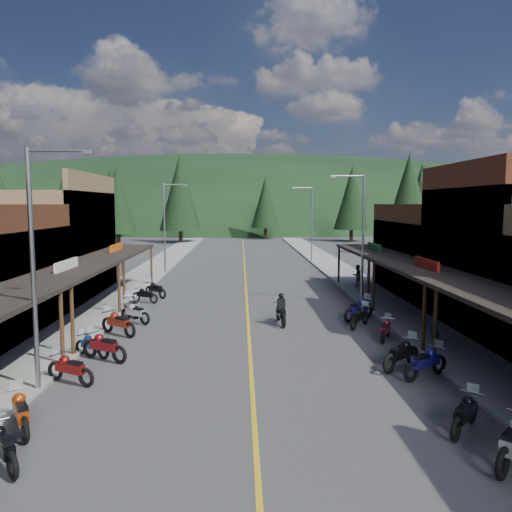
{
  "coord_description": "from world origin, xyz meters",
  "views": [
    {
      "loc": [
        -0.37,
        -22.19,
        6.23
      ],
      "look_at": [
        0.57,
        8.51,
        3.0
      ],
      "focal_mm": 35.0,
      "sensor_mm": 36.0,
      "label": 1
    }
  ],
  "objects": [
    {
      "name": "pine_5",
      "position": [
        34.0,
        72.0,
        7.99
      ],
      "size": [
        6.72,
        6.72,
        14.0
      ],
      "color": "black",
      "rests_on": "ground"
    },
    {
      "name": "bike_east_5",
      "position": [
        6.24,
        -5.05,
        0.63
      ],
      "size": [
        2.24,
        1.78,
        1.25
      ],
      "primitive_type": null,
      "rotation": [
        0.0,
        0.0,
        -1.01
      ],
      "color": "navy",
      "rests_on": "ground"
    },
    {
      "name": "sidewalk_east",
      "position": [
        8.7,
        20.0,
        0.07
      ],
      "size": [
        3.4,
        94.0,
        0.15
      ],
      "primitive_type": "cube",
      "color": "gray",
      "rests_on": "ground"
    },
    {
      "name": "pine_6",
      "position": [
        46.0,
        64.0,
        6.48
      ],
      "size": [
        5.04,
        5.04,
        11.0
      ],
      "color": "black",
      "rests_on": "ground"
    },
    {
      "name": "pine_9",
      "position": [
        24.0,
        45.0,
        6.38
      ],
      "size": [
        4.93,
        4.93,
        10.8
      ],
      "color": "black",
      "rests_on": "ground"
    },
    {
      "name": "bike_west_4",
      "position": [
        -6.41,
        -8.9,
        0.61
      ],
      "size": [
        1.71,
        2.2,
        1.22
      ],
      "primitive_type": null,
      "rotation": [
        0.0,
        0.0,
        0.54
      ],
      "color": "#AC370C",
      "rests_on": "ground"
    },
    {
      "name": "bike_east_9",
      "position": [
        5.94,
        3.86,
        0.67
      ],
      "size": [
        2.28,
        2.1,
        1.33
      ],
      "primitive_type": null,
      "rotation": [
        0.0,
        0.0,
        -0.87
      ],
      "color": "navy",
      "rests_on": "ground"
    },
    {
      "name": "ground",
      "position": [
        0.0,
        0.0,
        0.0
      ],
      "size": [
        220.0,
        220.0,
        0.0
      ],
      "primitive_type": "plane",
      "color": "#38383A",
      "rests_on": "ground"
    },
    {
      "name": "streetlight_2",
      "position": [
        6.95,
        8.0,
        4.46
      ],
      "size": [
        2.16,
        0.18,
        8.0
      ],
      "color": "gray",
      "rests_on": "ground"
    },
    {
      "name": "bike_west_9",
      "position": [
        -5.92,
        3.61,
        0.6
      ],
      "size": [
        2.09,
        1.82,
        1.2
      ],
      "primitive_type": null,
      "rotation": [
        0.0,
        0.0,
        0.92
      ],
      "color": "#A9AAAF",
      "rests_on": "ground"
    },
    {
      "name": "pine_2",
      "position": [
        -10.0,
        58.0,
        7.99
      ],
      "size": [
        6.72,
        6.72,
        14.0
      ],
      "color": "black",
      "rests_on": "ground"
    },
    {
      "name": "bike_east_8",
      "position": [
        5.63,
        2.33,
        0.6
      ],
      "size": [
        1.82,
        2.12,
        1.21
      ],
      "primitive_type": null,
      "rotation": [
        0.0,
        0.0,
        -0.64
      ],
      "color": "black",
      "rests_on": "ground"
    },
    {
      "name": "pine_10",
      "position": [
        -18.0,
        50.0,
        6.78
      ],
      "size": [
        5.38,
        5.38,
        11.6
      ],
      "color": "black",
      "rests_on": "ground"
    },
    {
      "name": "bike_west_10",
      "position": [
        -6.44,
        5.3,
        0.63
      ],
      "size": [
        1.73,
        2.28,
        1.26
      ],
      "primitive_type": null,
      "rotation": [
        0.0,
        0.0,
        0.52
      ],
      "color": "gray",
      "rests_on": "ground"
    },
    {
      "name": "pine_8",
      "position": [
        -22.0,
        40.0,
        5.98
      ],
      "size": [
        4.48,
        4.48,
        10.0
      ],
      "color": "black",
      "rests_on": "ground"
    },
    {
      "name": "bike_east_6",
      "position": [
        5.67,
        -4.07,
        0.65
      ],
      "size": [
        2.21,
        2.05,
        1.3
      ],
      "primitive_type": null,
      "rotation": [
        0.0,
        0.0,
        -0.86
      ],
      "color": "black",
      "rests_on": "ground"
    },
    {
      "name": "pine_4",
      "position": [
        18.0,
        60.0,
        7.24
      ],
      "size": [
        5.88,
        5.88,
        12.5
      ],
      "color": "black",
      "rests_on": "ground"
    },
    {
      "name": "bike_west_7",
      "position": [
        -6.46,
        -2.19,
        0.53
      ],
      "size": [
        1.89,
        1.53,
        1.06
      ],
      "primitive_type": null,
      "rotation": [
        0.0,
        0.0,
        0.99
      ],
      "color": "navy",
      "rests_on": "ground"
    },
    {
      "name": "pine_1",
      "position": [
        -24.0,
        70.0,
        7.24
      ],
      "size": [
        5.88,
        5.88,
        12.5
      ],
      "color": "black",
      "rests_on": "ground"
    },
    {
      "name": "pedestrian_east_b",
      "position": [
        8.26,
        14.22,
        0.94
      ],
      "size": [
        0.88,
        0.71,
        1.58
      ],
      "primitive_type": "imported",
      "rotation": [
        0.0,
        0.0,
        3.55
      ],
      "color": "brown",
      "rests_on": "sidewalk_east"
    },
    {
      "name": "ridge_hill",
      "position": [
        0.0,
        135.0,
        0.0
      ],
      "size": [
        310.0,
        140.0,
        60.0
      ],
      "primitive_type": "ellipsoid",
      "color": "black",
      "rests_on": "ground"
    },
    {
      "name": "pine_3",
      "position": [
        4.0,
        66.0,
        6.48
      ],
      "size": [
        5.04,
        5.04,
        11.0
      ],
      "color": "black",
      "rests_on": "ground"
    },
    {
      "name": "sidewalk_west",
      "position": [
        -8.7,
        20.0,
        0.07
      ],
      "size": [
        3.4,
        94.0,
        0.15
      ],
      "primitive_type": "cube",
      "color": "gray",
      "rests_on": "ground"
    },
    {
      "name": "bike_west_8",
      "position": [
        -6.19,
        1.15,
        0.66
      ],
      "size": [
        2.29,
        2.04,
        1.32
      ],
      "primitive_type": null,
      "rotation": [
        0.0,
        0.0,
        0.9
      ],
      "color": "maroon",
      "rests_on": "ground"
    },
    {
      "name": "pine_11",
      "position": [
        20.0,
        38.0,
        7.19
      ],
      "size": [
        5.82,
        5.82,
        12.4
      ],
      "color": "black",
      "rests_on": "ground"
    },
    {
      "name": "pine_0",
      "position": [
        -40.0,
        62.0,
        6.48
      ],
      "size": [
        5.04,
        5.04,
        11.0
      ],
      "color": "black",
      "rests_on": "ground"
    },
    {
      "name": "rider_on_bike",
      "position": [
        1.7,
        3.12,
        0.68
      ],
      "size": [
        0.94,
        2.28,
        1.69
      ],
      "rotation": [
        0.0,
        0.0,
        0.09
      ],
      "color": "black",
      "rests_on": "ground"
    },
    {
      "name": "bike_west_3",
      "position": [
        -6.01,
        -10.8,
        0.58
      ],
      "size": [
        1.83,
        1.97,
        1.15
      ],
      "primitive_type": null,
      "rotation": [
        0.0,
        0.0,
        0.72
      ],
      "color": "black",
      "rests_on": "ground"
    },
    {
      "name": "pine_7",
      "position": [
        -32.0,
        76.0,
        7.24
      ],
      "size": [
        5.88,
        5.88,
        12.5
      ],
      "color": "black",
      "rests_on": "ground"
    },
    {
      "name": "streetlight_1",
      "position": [
        -6.95,
        22.0,
        4.46
      ],
      "size": [
        2.16,
        0.18,
        8.0
      ],
      "color": "gray",
      "rests_on": "ground"
    },
    {
      "name": "bike_west_12",
      "position": [
        -6.06,
        10.74,
        0.6
      ],
      "size": [
        2.0,
        1.95,
        1.2
      ],
      "primitive_type": null,
      "rotation": [
        0.0,
        0.0,
        0.81
      ],
      "color": "black",
      "rests_on": "ground"
    },
    {
      "name": "bike_west_11",
      "position": [
        -6.44,
        9.02,
        0.54
      ],
      "size": [
        1.98,
        1.44,
        1.09
      ],
      "primitive_type": null,
      "rotation": [
        0.0,
        0.0,
        1.09
      ],
      "color": "black",
      "rests_on": "ground"
    },
    {
      "name": "streetlight_0",
      "position": [
        -6.95,
        -6.0,
        4.46
      ],
      "size": [
        2.16,
        0.18,
        8.0
      ],
      "color": "gray",
      "rests_on": "ground"
    },
    {
      "name": "streetlight_3",
      "position": [
        6.95,
        30.0,
        4.46
      ],
      "size": [
        2.16,
        0.18,
        8.0
      ],
      "color": "gray",
      "rests_on": "ground"
    },
    {
      "name": "shop_west_3",
      "position": [
        -13.78,
        11.3,
        3.52
      ],
      "size": [
        10.9,
        10.2,
        8.2
      ],
      "color": "brown",
      "rests_on": "ground"
    },
    {
      "name": "pedestrian_east_a",
      "position": [
        7.89,
        -1.6,
        0.93
      ],
      "size": [
        0.38,
        0.57,
        1.56
      ],
      "primitive_type": "imported",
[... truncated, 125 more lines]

